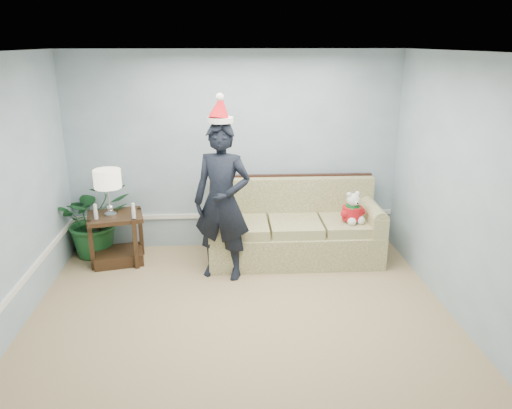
{
  "coord_description": "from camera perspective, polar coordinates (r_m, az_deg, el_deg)",
  "views": [
    {
      "loc": [
        -0.16,
        -4.17,
        2.79
      ],
      "look_at": [
        0.23,
        1.55,
        0.91
      ],
      "focal_mm": 35.0,
      "sensor_mm": 36.0,
      "label": 1
    }
  ],
  "objects": [
    {
      "name": "side_table",
      "position": [
        6.82,
        -15.55,
        -4.32
      ],
      "size": [
        0.79,
        0.71,
        0.66
      ],
      "rotation": [
        0.0,
        0.0,
        0.22
      ],
      "color": "#352413",
      "rests_on": "room_shell"
    },
    {
      "name": "sofa",
      "position": [
        6.72,
        4.32,
        -2.96
      ],
      "size": [
        2.25,
        0.99,
        1.05
      ],
      "rotation": [
        0.0,
        0.0,
        -0.01
      ],
      "color": "brown",
      "rests_on": "room_shell"
    },
    {
      "name": "man",
      "position": [
        5.97,
        -3.88,
        0.28
      ],
      "size": [
        0.81,
        0.66,
        1.92
      ],
      "primitive_type": "imported",
      "rotation": [
        0.0,
        0.0,
        -0.33
      ],
      "color": "black",
      "rests_on": "room_shell"
    },
    {
      "name": "teddy_bear",
      "position": [
        6.55,
        10.96,
        -0.76
      ],
      "size": [
        0.32,
        0.33,
        0.42
      ],
      "rotation": [
        0.0,
        0.0,
        0.3
      ],
      "color": "silver",
      "rests_on": "sofa"
    },
    {
      "name": "santa_hat",
      "position": [
        5.74,
        -4.12,
        10.82
      ],
      "size": [
        0.4,
        0.42,
        0.35
      ],
      "rotation": [
        0.0,
        0.0,
        -0.46
      ],
      "color": "silver",
      "rests_on": "man"
    },
    {
      "name": "candle_pair",
      "position": [
        6.5,
        -15.86,
        -0.8
      ],
      "size": [
        0.52,
        0.05,
        0.2
      ],
      "color": "silver",
      "rests_on": "side_table"
    },
    {
      "name": "houseplant",
      "position": [
        7.05,
        -17.95,
        -1.51
      ],
      "size": [
        1.19,
        1.13,
        1.04
      ],
      "primitive_type": "imported",
      "rotation": [
        0.0,
        0.0,
        0.42
      ],
      "color": "#1C5527",
      "rests_on": "room_shell"
    },
    {
      "name": "wainscot_trim",
      "position": [
        5.92,
        -13.52,
        -5.64
      ],
      "size": [
        4.49,
        4.99,
        0.06
      ],
      "color": "white",
      "rests_on": "room_shell"
    },
    {
      "name": "room_shell",
      "position": [
        4.41,
        -1.61,
        -0.88
      ],
      "size": [
        4.54,
        5.04,
        2.74
      ],
      "color": "tan",
      "rests_on": "ground"
    },
    {
      "name": "table_lamp",
      "position": [
        6.52,
        -16.61,
        2.61
      ],
      "size": [
        0.34,
        0.34,
        0.61
      ],
      "color": "silver",
      "rests_on": "side_table"
    }
  ]
}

